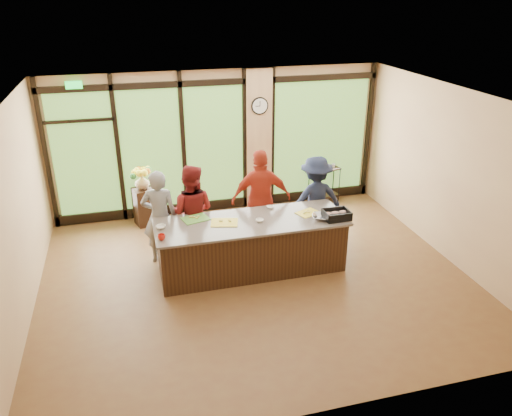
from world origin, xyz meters
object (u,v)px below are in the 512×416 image
cook_right (315,199)px  bar_cart (324,180)px  roasting_pan (336,217)px  island_base (251,246)px  cook_left (160,217)px  flower_stand (145,206)px

cook_right → bar_cart: bearing=-120.7°
bar_cart → roasting_pan: bearing=-122.0°
island_base → cook_right: (1.45, 0.79, 0.39)m
cook_left → bar_cart: size_ratio=1.91×
cook_left → flower_stand: 1.69m
flower_stand → roasting_pan: bearing=-55.8°
island_base → flower_stand: bearing=125.7°
flower_stand → bar_cart: 3.98m
island_base → roasting_pan: 1.53m
cook_left → roasting_pan: size_ratio=3.95×
cook_left → roasting_pan: 3.02m
island_base → bar_cart: (2.32, 2.45, 0.09)m
island_base → roasting_pan: (1.41, -0.28, 0.52)m
roasting_pan → flower_stand: 4.05m
flower_stand → bar_cart: size_ratio=0.87×
cook_left → roasting_pan: cook_left is taller
cook_right → flower_stand: 3.48m
cook_left → bar_cart: bearing=-143.6°
island_base → cook_left: 1.66m
flower_stand → bar_cart: bar_cart is taller
roasting_pan → bar_cart: (0.91, 2.73, -0.42)m
cook_right → flower_stand: cook_right is taller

